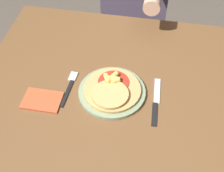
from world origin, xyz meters
TOP-DOWN VIEW (x-y plane):
  - dining_table at (0.00, 0.00)m, footprint 1.10×0.88m
  - plate at (-0.03, -0.04)m, footprint 0.25×0.25m
  - pizza at (-0.03, -0.04)m, footprint 0.21×0.21m
  - fork at (-0.19, -0.04)m, footprint 0.03×0.18m
  - knife at (0.13, -0.05)m, footprint 0.03×0.22m
  - napkin at (-0.27, -0.12)m, footprint 0.14×0.10m

SIDE VIEW (x-z plane):
  - dining_table at x=0.00m, z-range 0.26..1.02m
  - fork at x=-0.19m, z-range 0.76..0.76m
  - knife at x=0.13m, z-range 0.76..0.76m
  - napkin at x=-0.27m, z-range 0.76..0.77m
  - plate at x=-0.03m, z-range 0.76..0.77m
  - pizza at x=-0.03m, z-range 0.77..0.80m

